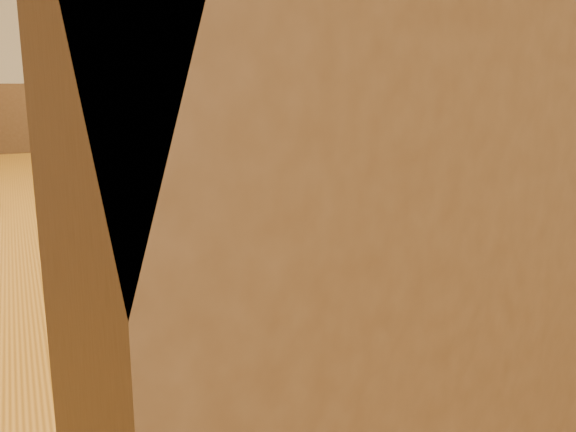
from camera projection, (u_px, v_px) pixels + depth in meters
The scene contains 6 objects.
dining_table at pixel (168, 273), 0.94m from camera, with size 0.90×1.40×0.75m.
chair_far at pixel (15, 231), 1.86m from camera, with size 0.54×0.54×0.90m.
salad_plate at pixel (307, 253), 0.58m from camera, with size 0.29×0.29×0.08m.
bread_plate at pixel (124, 173), 1.01m from camera, with size 0.16×0.16×0.08m.
tomato_bowl at pixel (253, 177), 1.02m from camera, with size 0.16×0.16×0.05m.
drinking_glass at pixel (263, 139), 1.26m from camera, with size 0.08×0.08×0.13m.
Camera 1 is at (-0.19, -0.90, 0.95)m, focal length 40.00 mm.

